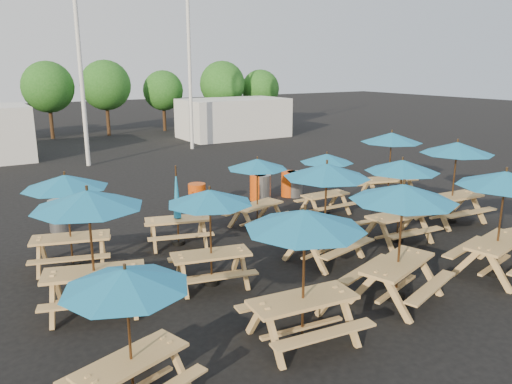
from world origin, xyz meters
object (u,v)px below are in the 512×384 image
picnic_unit_11 (327,162)px  waste_bin_0 (59,215)px  picnic_unit_9 (505,186)px  waste_bin_4 (295,184)px  waste_bin_3 (258,188)px  picnic_unit_2 (66,187)px  waste_bin_1 (197,197)px  picnic_unit_3 (305,228)px  picnic_unit_8 (257,168)px  picnic_unit_1 (88,207)px  picnic_unit_5 (177,212)px  picnic_unit_0 (126,288)px  waste_bin_5 (289,184)px  picnic_unit_4 (210,203)px  waste_bin_2 (263,188)px  picnic_unit_6 (403,200)px  picnic_unit_10 (402,171)px  picnic_unit_7 (327,177)px  picnic_unit_13 (457,153)px  picnic_unit_14 (391,142)px

picnic_unit_11 → waste_bin_0: size_ratio=2.15×
picnic_unit_9 → waste_bin_4: size_ratio=2.71×
waste_bin_3 → waste_bin_4: bearing=-10.7°
picnic_unit_2 → waste_bin_1: 5.66m
picnic_unit_3 → picnic_unit_8: size_ratio=1.12×
picnic_unit_9 → waste_bin_1: size_ratio=2.71×
waste_bin_0 → waste_bin_3: same height
picnic_unit_1 → picnic_unit_9: picnic_unit_9 is taller
picnic_unit_2 → picnic_unit_9: (8.39, -5.74, 0.16)m
picnic_unit_8 → picnic_unit_9: picnic_unit_9 is taller
picnic_unit_3 → picnic_unit_5: picnic_unit_3 is taller
picnic_unit_0 → waste_bin_5: (8.84, 8.51, -1.35)m
picnic_unit_3 → waste_bin_1: picnic_unit_3 is taller
picnic_unit_4 → waste_bin_2: picnic_unit_4 is taller
picnic_unit_3 → picnic_unit_4: size_ratio=1.09×
picnic_unit_1 → waste_bin_3: size_ratio=2.85×
waste_bin_1 → waste_bin_5: (3.79, -0.02, 0.00)m
picnic_unit_0 → picnic_unit_9: (8.76, 0.01, 0.34)m
picnic_unit_6 → picnic_unit_8: size_ratio=1.23×
picnic_unit_5 → waste_bin_1: size_ratio=2.34×
picnic_unit_11 → waste_bin_1: 4.49m
picnic_unit_10 → picnic_unit_7: bearing=-177.5°
picnic_unit_13 → waste_bin_0: size_ratio=2.71×
waste_bin_4 → waste_bin_5: (-0.16, 0.15, 0.00)m
picnic_unit_3 → picnic_unit_7: picnic_unit_7 is taller
picnic_unit_11 → picnic_unit_2: bearing=-177.6°
waste_bin_5 → picnic_unit_2: bearing=-161.9°
picnic_unit_3 → waste_bin_0: (-2.48, 8.73, -1.66)m
picnic_unit_3 → picnic_unit_2: bearing=121.8°
picnic_unit_13 → waste_bin_3: bearing=129.0°
picnic_unit_10 → waste_bin_0: size_ratio=2.48×
picnic_unit_0 → picnic_unit_5: size_ratio=1.03×
picnic_unit_11 → waste_bin_4: (0.47, 2.36, -1.28)m
picnic_unit_6 → waste_bin_0: 10.06m
picnic_unit_13 → picnic_unit_10: bearing=-168.2°
picnic_unit_13 → picnic_unit_14: picnic_unit_13 is taller
picnic_unit_3 → picnic_unit_6: bearing=11.3°
picnic_unit_13 → picnic_unit_7: bearing=-172.4°
picnic_unit_11 → picnic_unit_13: 3.97m
picnic_unit_5 → waste_bin_4: bearing=39.2°
picnic_unit_13 → picnic_unit_14: (0.19, 2.85, -0.04)m
picnic_unit_1 → waste_bin_4: 10.27m
picnic_unit_11 → waste_bin_5: size_ratio=2.15×
picnic_unit_8 → picnic_unit_11: 2.66m
picnic_unit_7 → picnic_unit_11: (2.59, 3.12, -0.40)m
picnic_unit_8 → waste_bin_1: bearing=94.1°
picnic_unit_11 → waste_bin_2: bearing=109.3°
picnic_unit_13 → picnic_unit_14: bearing=90.2°
picnic_unit_3 → picnic_unit_10: bearing=33.1°
picnic_unit_1 → waste_bin_0: 5.86m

